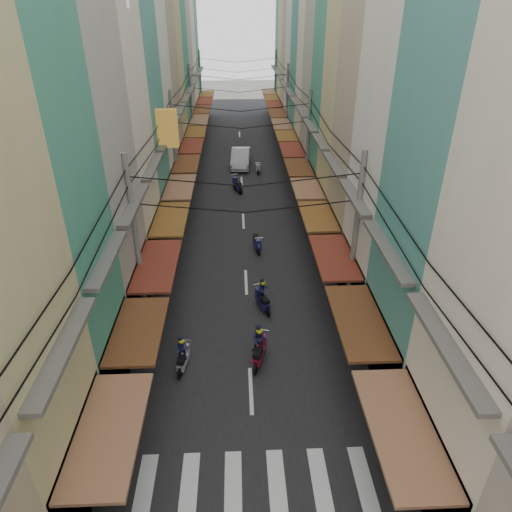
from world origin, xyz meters
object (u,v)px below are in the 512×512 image
object	(u,v)px
bicycle	(446,402)
traffic_sign	(361,304)
white_car	(241,166)
market_umbrella	(433,350)

from	to	relation	value
bicycle	traffic_sign	distance (m)	4.93
bicycle	white_car	bearing A→B (deg)	16.23
traffic_sign	market_umbrella	bearing A→B (deg)	-49.86
white_car	traffic_sign	xyz separation A→B (m)	(4.80, -25.72, 2.24)
bicycle	market_umbrella	distance (m)	2.14
white_car	traffic_sign	bearing A→B (deg)	-76.21
white_car	bicycle	bearing A→B (deg)	-72.33
market_umbrella	traffic_sign	bearing A→B (deg)	130.14
white_car	bicycle	xyz separation A→B (m)	(7.52, -29.18, 0.00)
market_umbrella	traffic_sign	distance (m)	3.41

